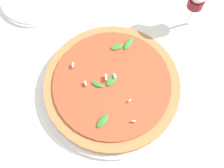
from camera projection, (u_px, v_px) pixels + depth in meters
name	position (u px, v px, depth m)	size (l,w,h in m)	color
ground_plane	(101.00, 97.00, 0.73)	(6.00, 6.00, 0.00)	silver
pizza_arugula_main	(112.00, 86.00, 0.72)	(0.33, 0.33, 0.05)	white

